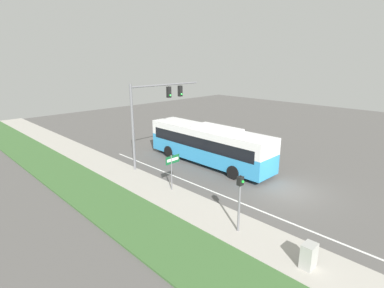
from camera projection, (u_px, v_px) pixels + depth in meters
The scene contains 9 objects.
ground_plane at pixel (287, 191), 20.02m from camera, with size 80.00×80.00×0.00m, color #565451.
sidewalk at pixel (228, 225), 15.81m from camera, with size 2.80×80.00×0.12m.
grass_verge at pixel (184, 251), 13.65m from camera, with size 3.60×80.00×0.10m.
lane_divider_near at pixel (256, 209), 17.59m from camera, with size 0.14×30.00×0.01m.
bus at pixel (208, 143), 24.82m from camera, with size 2.75×11.69×3.30m.
signal_gantry at pixel (154, 107), 23.75m from camera, with size 6.97×0.41×6.75m.
pedestrian_signal at pixel (240, 195), 14.62m from camera, with size 0.28×0.34×3.06m.
street_sign at pixel (172, 166), 19.51m from camera, with size 1.14×0.08×2.53m.
utility_cabinet at pixel (309, 256), 12.35m from camera, with size 0.66×0.50×1.09m.
Camera 1 is at (-17.45, -8.63, 8.49)m, focal length 28.00 mm.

